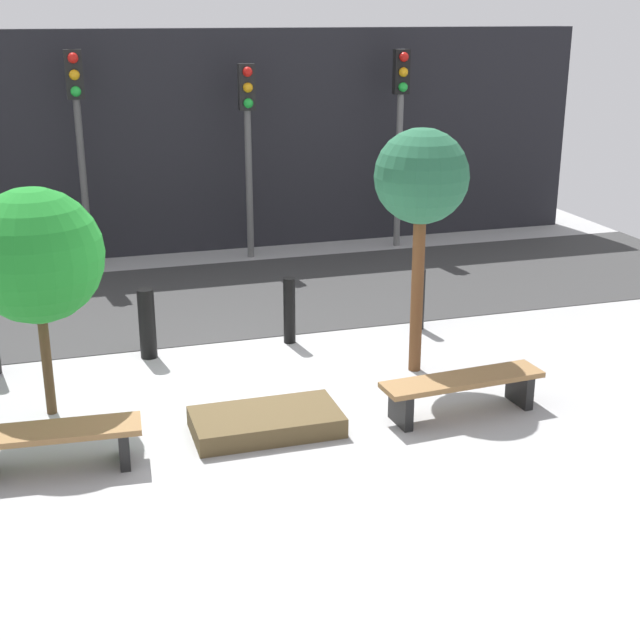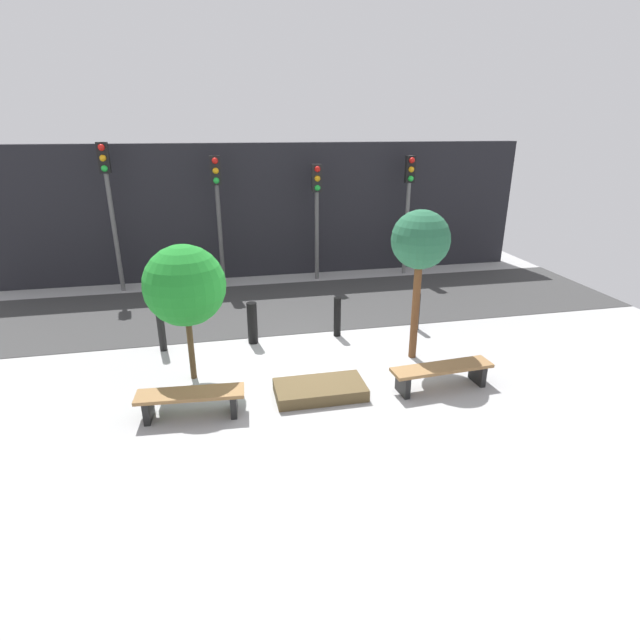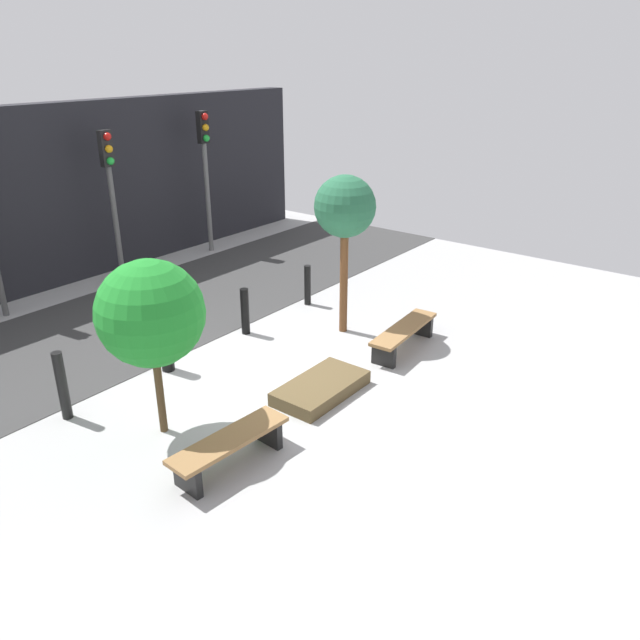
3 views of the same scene
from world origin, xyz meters
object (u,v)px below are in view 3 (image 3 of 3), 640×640
(bollard_far_left, at_px, (62,386))
(tree_behind_right_bench, at_px, (345,209))
(planter_bed, at_px, (321,388))
(bollard_right, at_px, (308,285))
(tree_behind_left_bench, at_px, (151,314))
(traffic_light_mid_east, at_px, (110,178))
(bollard_center, at_px, (245,311))
(bench_left, at_px, (230,446))
(bollard_left, at_px, (166,345))
(bench_right, at_px, (404,333))
(traffic_light_east, at_px, (205,157))

(bollard_far_left, bearing_deg, tree_behind_right_bench, -15.58)
(planter_bed, xyz_separation_m, bollard_right, (2.82, 2.54, 0.32))
(tree_behind_left_bench, distance_m, traffic_light_mid_east, 6.91)
(bollard_center, bearing_deg, planter_bed, -110.37)
(bench_left, bearing_deg, planter_bed, 9.34)
(tree_behind_right_bench, xyz_separation_m, bollard_left, (-3.12, 1.39, -1.92))
(bollard_far_left, distance_m, bollard_center, 3.77)
(bench_right, xyz_separation_m, tree_behind_left_bench, (-4.36, 1.34, 1.49))
(bench_left, height_order, traffic_light_east, traffic_light_east)
(tree_behind_left_bench, height_order, bollard_center, tree_behind_left_bench)
(bench_right, distance_m, tree_behind_right_bench, 2.46)
(bollard_left, height_order, bollard_right, bollard_left)
(bollard_right, bearing_deg, bench_right, -103.30)
(bollard_far_left, bearing_deg, bollard_left, 0.00)
(tree_behind_left_bench, bearing_deg, bollard_center, 24.09)
(bollard_right, bearing_deg, planter_bed, -138.08)
(tree_behind_right_bench, xyz_separation_m, traffic_light_east, (2.09, 5.88, 0.11))
(bench_left, height_order, bench_right, bench_right)
(planter_bed, xyz_separation_m, bollard_left, (-0.94, 2.54, 0.35))
(bollard_right, bearing_deg, bench_left, -151.33)
(bollard_left, bearing_deg, tree_behind_left_bench, -131.56)
(bollard_far_left, relative_size, bollard_left, 1.16)
(traffic_light_east, bearing_deg, bollard_far_left, -147.69)
(bollard_right, bearing_deg, tree_behind_right_bench, -114.88)
(tree_behind_right_bench, height_order, bollard_center, tree_behind_right_bench)
(planter_bed, xyz_separation_m, tree_behind_right_bench, (2.18, 1.14, 2.27))
(bollard_center, bearing_deg, tree_behind_right_bench, -48.44)
(tree_behind_right_bench, bearing_deg, bollard_left, 155.91)
(tree_behind_left_bench, relative_size, traffic_light_mid_east, 0.75)
(bollard_far_left, bearing_deg, bench_right, -28.67)
(bench_left, xyz_separation_m, bollard_center, (3.12, 2.74, 0.14))
(bollard_left, xyz_separation_m, bollard_right, (3.77, 0.00, -0.03))
(bollard_far_left, distance_m, bollard_left, 1.88)
(bollard_left, height_order, traffic_light_mid_east, traffic_light_mid_east)
(tree_behind_left_bench, xyz_separation_m, bollard_center, (3.12, 1.39, -1.35))
(tree_behind_right_bench, bearing_deg, planter_bed, -152.34)
(traffic_light_east, bearing_deg, bench_left, -131.74)
(tree_behind_right_bench, bearing_deg, tree_behind_left_bench, -180.00)
(bollard_left, relative_size, traffic_light_mid_east, 0.27)
(bollard_left, xyz_separation_m, bollard_center, (1.88, 0.00, -0.01))
(planter_bed, bearing_deg, tree_behind_left_bench, 152.34)
(planter_bed, distance_m, traffic_light_mid_east, 7.51)
(tree_behind_left_bench, distance_m, bollard_right, 5.37)
(tree_behind_right_bench, distance_m, bollard_center, 2.68)
(bench_left, xyz_separation_m, tree_behind_left_bench, (0.00, 1.34, 1.49))
(bench_right, height_order, tree_behind_left_bench, tree_behind_left_bench)
(bollard_right, bearing_deg, bollard_far_left, 180.00)
(bench_right, xyz_separation_m, bollard_left, (-3.12, 2.74, 0.14))
(bench_right, height_order, traffic_light_mid_east, traffic_light_mid_east)
(bollard_center, bearing_deg, tree_behind_left_bench, -155.91)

